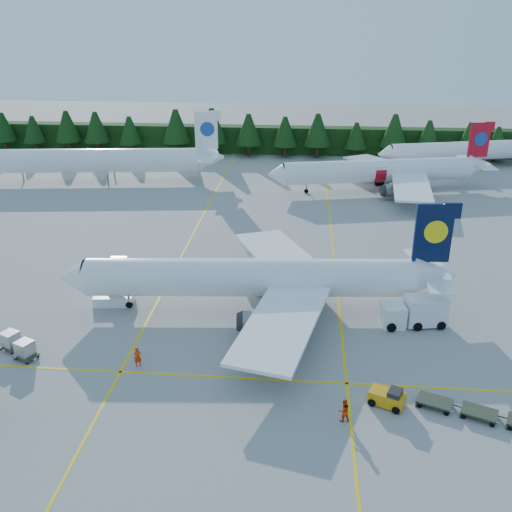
# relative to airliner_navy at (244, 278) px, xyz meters

# --- Properties ---
(ground) EXTENTS (320.00, 320.00, 0.00)m
(ground) POSITION_rel_airliner_navy_xyz_m (4.28, -6.88, -3.57)
(ground) COLOR #9FA09A
(ground) RESTS_ON ground
(taxi_stripe_a) EXTENTS (0.25, 120.00, 0.01)m
(taxi_stripe_a) POSITION_rel_airliner_navy_xyz_m (-9.72, 13.12, -3.56)
(taxi_stripe_a) COLOR yellow
(taxi_stripe_a) RESTS_ON ground
(taxi_stripe_b) EXTENTS (0.25, 120.00, 0.01)m
(taxi_stripe_b) POSITION_rel_airliner_navy_xyz_m (10.28, 13.12, -3.56)
(taxi_stripe_b) COLOR yellow
(taxi_stripe_b) RESTS_ON ground
(taxi_stripe_cross) EXTENTS (80.00, 0.25, 0.01)m
(taxi_stripe_cross) POSITION_rel_airliner_navy_xyz_m (4.28, -12.88, -3.56)
(taxi_stripe_cross) COLOR yellow
(taxi_stripe_cross) RESTS_ON ground
(treeline_hedge) EXTENTS (220.00, 4.00, 6.00)m
(treeline_hedge) POSITION_rel_airliner_navy_xyz_m (4.28, 75.12, -0.57)
(treeline_hedge) COLOR black
(treeline_hedge) RESTS_ON ground
(airliner_navy) EXTENTS (40.82, 33.49, 11.87)m
(airliner_navy) POSITION_rel_airliner_navy_xyz_m (0.00, 0.00, 0.00)
(airliner_navy) COLOR white
(airliner_navy) RESTS_ON ground
(airliner_red) EXTENTS (39.62, 32.25, 11.68)m
(airliner_red) POSITION_rel_airliner_navy_xyz_m (18.44, 46.51, -0.06)
(airliner_red) COLOR white
(airliner_red) RESTS_ON ground
(airliner_far_left) EXTENTS (44.62, 9.15, 12.99)m
(airliner_far_left) POSITION_rel_airliner_navy_xyz_m (-33.97, 48.09, 0.51)
(airliner_far_left) COLOR white
(airliner_far_left) RESTS_ON ground
(airliner_far_right) EXTENTS (38.04, 12.44, 11.27)m
(airliner_far_right) POSITION_rel_airliner_navy_xyz_m (38.13, 64.85, -0.04)
(airliner_far_right) COLOR white
(airliner_far_right) RESTS_ON ground
(airstairs) EXTENTS (4.45, 6.04, 3.80)m
(airstairs) POSITION_rel_airliner_navy_xyz_m (-14.36, 0.12, -2.74)
(airstairs) COLOR white
(airstairs) RESTS_ON ground
(service_truck) EXTENTS (6.75, 3.38, 3.11)m
(service_truck) POSITION_rel_airliner_navy_xyz_m (17.61, -2.12, -2.03)
(service_truck) COLOR silver
(service_truck) RESTS_ON ground
(baggage_tug) EXTENTS (3.15, 2.50, 1.49)m
(baggage_tug) POSITION_rel_airliner_navy_xyz_m (13.39, -15.53, -2.84)
(baggage_tug) COLOR orange
(baggage_tug) RESTS_ON ground
(uld_pair) EXTENTS (4.56, 3.68, 1.53)m
(uld_pair) POSITION_rel_airliner_navy_xyz_m (-20.05, -10.82, -2.54)
(uld_pair) COLOR #343929
(uld_pair) RESTS_ON ground
(crew_a) EXTENTS (0.83, 0.73, 1.91)m
(crew_a) POSITION_rel_airliner_navy_xyz_m (-8.35, -11.84, -2.61)
(crew_a) COLOR #EA3404
(crew_a) RESTS_ON ground
(crew_b) EXTENTS (1.16, 1.03, 1.98)m
(crew_b) POSITION_rel_airliner_navy_xyz_m (9.69, -17.83, -2.58)
(crew_b) COLOR red
(crew_b) RESTS_ON ground
(crew_c) EXTENTS (0.81, 0.96, 1.96)m
(crew_c) POSITION_rel_airliner_navy_xyz_m (3.28, -6.90, -2.59)
(crew_c) COLOR #F93D05
(crew_c) RESTS_ON ground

